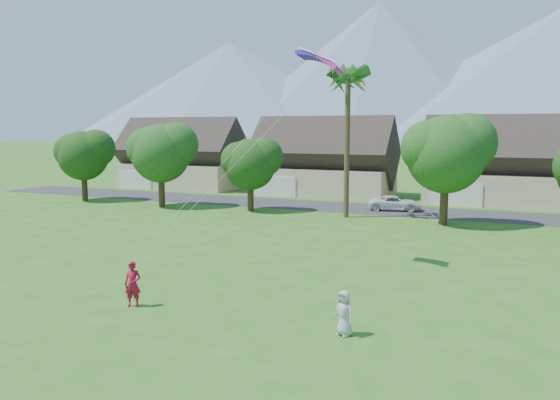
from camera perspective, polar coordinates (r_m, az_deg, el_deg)
The scene contains 10 objects.
ground at distance 20.39m, azimuth -11.68°, elevation -14.09°, with size 500.00×500.00×0.00m, color #2D6019.
street at distance 51.18m, azimuth 10.82°, elevation -1.00°, with size 90.00×7.00×0.01m, color #2D2D30.
kite_flyer at distance 23.92m, azimuth -15.13°, elevation -8.48°, with size 0.71×0.46×1.94m, color #A3122D.
watcher at distance 20.23m, azimuth 6.72°, elevation -11.63°, with size 0.82×0.53×1.67m, color #B4B3AF.
parked_car at distance 50.88m, azimuth 11.93°, elevation -0.32°, with size 2.22×4.81×1.34m, color silver.
mountain_ridge at distance 276.25m, azimuth 23.87°, elevation 11.36°, with size 540.00×240.00×70.00m.
houses_row at distance 59.48m, azimuth 13.30°, elevation 3.44°, with size 72.75×8.19×8.86m.
tree_row at distance 45.09m, azimuth 7.83°, elevation 4.18°, with size 62.27×6.67×8.45m.
fan_palm at distance 46.02m, azimuth 7.14°, elevation 12.87°, with size 3.00×3.00×13.80m.
parafoil_kite at distance 29.52m, azimuth 4.28°, elevation 14.55°, with size 2.76×1.23×0.50m.
Camera 1 is at (11.10, -15.40, 7.45)m, focal length 35.00 mm.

